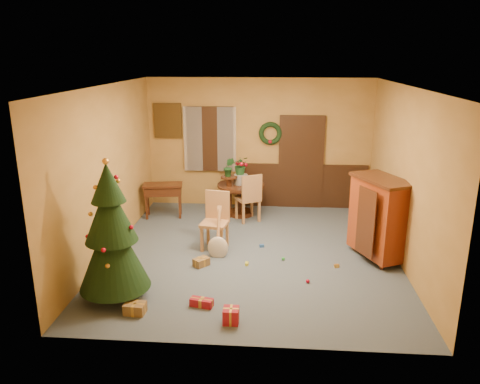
# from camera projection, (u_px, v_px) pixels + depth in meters

# --- Properties ---
(room_envelope) EXTENTS (5.50, 5.50, 5.50)m
(room_envelope) POSITION_uv_depth(u_px,v_px,m) (268.00, 159.00, 10.54)
(room_envelope) COLOR #3C4858
(room_envelope) RESTS_ON ground
(dining_table) EXTENTS (1.02, 1.02, 0.70)m
(dining_table) POSITION_uv_depth(u_px,v_px,m) (241.00, 193.00, 10.11)
(dining_table) COLOR black
(dining_table) RESTS_ON floor
(urn) EXTENTS (0.29, 0.29, 0.22)m
(urn) POSITION_uv_depth(u_px,v_px,m) (241.00, 179.00, 10.02)
(urn) COLOR slate
(urn) RESTS_ON dining_table
(centerpiece_plant) EXTENTS (0.36, 0.31, 0.40)m
(centerpiece_plant) POSITION_uv_depth(u_px,v_px,m) (241.00, 165.00, 9.94)
(centerpiece_plant) COLOR #1E4C23
(centerpiece_plant) RESTS_ON urn
(chair_near) EXTENTS (0.52, 0.52, 1.04)m
(chair_near) POSITION_uv_depth(u_px,v_px,m) (216.00, 218.00, 8.40)
(chair_near) COLOR #A96E43
(chair_near) RESTS_ON floor
(chair_far) EXTENTS (0.60, 0.60, 1.03)m
(chair_far) POSITION_uv_depth(u_px,v_px,m) (249.00, 196.00, 9.69)
(chair_far) COLOR #A96E43
(chair_far) RESTS_ON floor
(guitar) EXTENTS (0.42, 0.58, 0.82)m
(guitar) POSITION_uv_depth(u_px,v_px,m) (218.00, 234.00, 8.02)
(guitar) COLOR beige
(guitar) RESTS_ON floor
(plant_stand) EXTENTS (0.35, 0.35, 0.91)m
(plant_stand) POSITION_uv_depth(u_px,v_px,m) (229.00, 192.00, 9.94)
(plant_stand) COLOR black
(plant_stand) RESTS_ON floor
(stand_plant) EXTENTS (0.23, 0.18, 0.41)m
(stand_plant) POSITION_uv_depth(u_px,v_px,m) (229.00, 167.00, 9.79)
(stand_plant) COLOR #19471E
(stand_plant) RESTS_ON plant_stand
(christmas_tree) EXTENTS (1.00, 1.00, 2.07)m
(christmas_tree) POSITION_uv_depth(u_px,v_px,m) (112.00, 234.00, 6.50)
(christmas_tree) COLOR #382111
(christmas_tree) RESTS_ON floor
(writing_desk) EXTENTS (0.88, 0.54, 0.73)m
(writing_desk) POSITION_uv_depth(u_px,v_px,m) (163.00, 192.00, 9.99)
(writing_desk) COLOR black
(writing_desk) RESTS_ON floor
(sideboard) EXTENTS (1.00, 1.26, 1.43)m
(sideboard) POSITION_uv_depth(u_px,v_px,m) (380.00, 216.00, 7.89)
(sideboard) COLOR #541609
(sideboard) RESTS_ON floor
(gift_a) EXTENTS (0.29, 0.22, 0.15)m
(gift_a) POSITION_uv_depth(u_px,v_px,m) (135.00, 308.00, 6.35)
(gift_a) COLOR brown
(gift_a) RESTS_ON floor
(gift_b) EXTENTS (0.21, 0.21, 0.21)m
(gift_b) POSITION_uv_depth(u_px,v_px,m) (231.00, 315.00, 6.12)
(gift_b) COLOR maroon
(gift_b) RESTS_ON floor
(gift_c) EXTENTS (0.29, 0.30, 0.14)m
(gift_c) POSITION_uv_depth(u_px,v_px,m) (201.00, 262.00, 7.78)
(gift_c) COLOR brown
(gift_c) RESTS_ON floor
(gift_d) EXTENTS (0.34, 0.20, 0.12)m
(gift_d) POSITION_uv_depth(u_px,v_px,m) (202.00, 302.00, 6.54)
(gift_d) COLOR maroon
(gift_d) RESTS_ON floor
(toy_a) EXTENTS (0.09, 0.07, 0.05)m
(toy_a) POSITION_uv_depth(u_px,v_px,m) (262.00, 246.00, 8.53)
(toy_a) COLOR #2554A2
(toy_a) RESTS_ON floor
(toy_b) EXTENTS (0.06, 0.06, 0.06)m
(toy_b) POSITION_uv_depth(u_px,v_px,m) (283.00, 259.00, 7.99)
(toy_b) COLOR green
(toy_b) RESTS_ON floor
(toy_c) EXTENTS (0.06, 0.09, 0.05)m
(toy_c) POSITION_uv_depth(u_px,v_px,m) (247.00, 264.00, 7.81)
(toy_c) COLOR gold
(toy_c) RESTS_ON floor
(toy_d) EXTENTS (0.06, 0.06, 0.06)m
(toy_d) POSITION_uv_depth(u_px,v_px,m) (308.00, 281.00, 7.20)
(toy_d) COLOR red
(toy_d) RESTS_ON floor
(toy_e) EXTENTS (0.09, 0.08, 0.05)m
(toy_e) POSITION_uv_depth(u_px,v_px,m) (337.00, 266.00, 7.73)
(toy_e) COLOR gold
(toy_e) RESTS_ON floor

